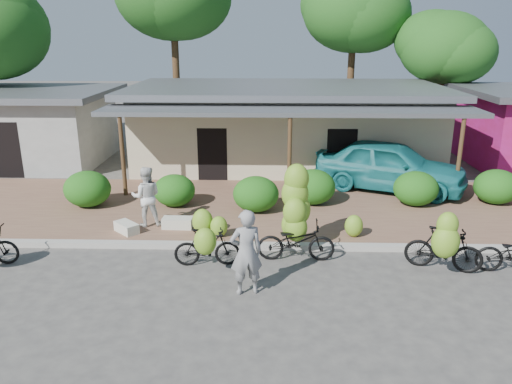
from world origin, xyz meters
TOP-DOWN VIEW (x-y plane):
  - ground at (0.00, 0.00)m, footprint 100.00×100.00m
  - sidewalk at (0.00, 5.00)m, footprint 60.00×6.00m
  - curb at (0.00, 2.00)m, footprint 60.00×0.25m
  - shop_main at (0.00, 10.93)m, footprint 13.00×8.50m
  - shop_grey at (-11.00, 10.99)m, footprint 7.00×6.00m
  - tree_center_right at (3.31, 16.61)m, footprint 5.26×5.15m
  - tree_near_right at (7.31, 14.61)m, footprint 4.35×4.16m
  - hedge_0 at (-6.46, 4.91)m, footprint 1.48×1.33m
  - hedge_1 at (-3.70, 5.02)m, footprint 1.32×1.19m
  - hedge_2 at (-1.08, 4.59)m, footprint 1.43×1.28m
  - hedge_3 at (0.74, 5.36)m, footprint 1.46×1.32m
  - hedge_4 at (4.04, 5.32)m, footprint 1.43×1.28m
  - hedge_5 at (6.71, 5.58)m, footprint 1.44×1.30m
  - bike_left at (-2.15, 0.86)m, footprint 1.63×1.16m
  - bike_center at (0.01, 1.60)m, footprint 1.92×1.18m
  - bike_right at (3.44, 0.74)m, footprint 1.86×1.41m
  - loose_banana_a at (-2.49, 2.72)m, footprint 0.57×0.49m
  - loose_banana_b at (-2.02, 2.51)m, footprint 0.47×0.40m
  - loose_banana_c at (1.65, 2.62)m, footprint 0.49×0.42m
  - sack_near at (-3.27, 3.12)m, footprint 0.86×0.43m
  - sack_far at (-4.63, 2.75)m, footprint 0.80×0.79m
  - vendor at (-1.14, -0.36)m, footprint 0.80×0.63m
  - bystander at (-4.16, 3.31)m, footprint 0.94×0.79m
  - teal_van at (3.57, 7.00)m, footprint 5.58×3.95m

SIDE VIEW (x-z plane):
  - ground at x=0.00m, z-range 0.00..0.00m
  - sidewalk at x=0.00m, z-range 0.00..0.12m
  - curb at x=0.00m, z-range 0.00..0.15m
  - sack_far at x=-4.63m, z-range 0.12..0.40m
  - sack_near at x=-3.27m, z-range 0.12..0.42m
  - loose_banana_b at x=-2.02m, z-range 0.12..0.71m
  - loose_banana_c at x=1.65m, z-range 0.12..0.74m
  - loose_banana_a at x=-2.49m, z-range 0.12..0.84m
  - bike_left at x=-2.15m, z-range -0.06..1.18m
  - hedge_1 at x=-3.70m, z-range 0.12..1.15m
  - hedge_4 at x=4.04m, z-range 0.12..1.23m
  - hedge_2 at x=-1.08m, z-range 0.12..1.23m
  - hedge_5 at x=6.71m, z-range 0.12..1.24m
  - hedge_3 at x=0.74m, z-range 0.12..1.26m
  - bike_right at x=3.44m, z-range -0.14..1.53m
  - hedge_0 at x=-6.46m, z-range 0.12..1.28m
  - bike_center at x=0.01m, z-range -0.25..2.09m
  - vendor at x=-1.14m, z-range 0.00..1.93m
  - bystander at x=-4.16m, z-range 0.12..1.86m
  - teal_van at x=3.57m, z-range 0.12..1.89m
  - shop_grey at x=-11.00m, z-range 0.04..3.19m
  - shop_main at x=0.00m, z-range 0.05..3.40m
  - tree_near_right at x=7.31m, z-range 1.63..8.14m
  - tree_center_right at x=3.31m, z-range 2.32..10.89m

